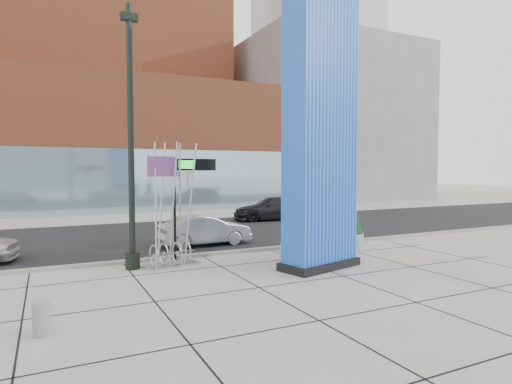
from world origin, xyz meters
name	(u,v)px	position (x,y,z in m)	size (l,w,h in m)	color
ground	(214,284)	(0.00, 0.00, 0.00)	(160.00, 160.00, 0.00)	#9E9991
street_asphalt	(145,236)	(0.00, 10.00, 0.01)	(80.00, 12.00, 0.02)	black
curb_edge	(177,257)	(0.00, 4.00, 0.06)	(80.00, 0.30, 0.12)	gray
tower_podium	(115,145)	(1.00, 27.00, 5.50)	(34.00, 10.00, 11.00)	#AC5332
tower_glass_front	(124,181)	(1.00, 22.20, 2.50)	(34.00, 0.60, 5.00)	#8CA5B2
building_grey_parking	(321,124)	(26.00, 32.00, 9.00)	(20.00, 18.00, 18.00)	slate
building_pale_office	(316,23)	(36.00, 48.00, 27.50)	(16.00, 16.00, 55.00)	#B2B7BC
blue_pylon	(321,131)	(4.00, 0.31, 4.70)	(3.15, 1.99, 9.72)	#0D2CC6
lamp_post	(131,162)	(-1.84, 3.00, 3.65)	(0.56, 0.49, 8.91)	black
public_art_sculpture	(171,233)	(-0.52, 3.00, 1.15)	(2.08, 1.32, 4.38)	silver
concrete_bollard	(42,319)	(-4.59, -2.21, 0.35)	(0.36, 0.36, 0.71)	gray
overhead_street_sign	(191,173)	(0.50, 3.73, 3.27)	(1.80, 0.41, 3.81)	black
round_planter_east	(351,221)	(7.00, 2.38, 1.25)	(1.05, 1.05, 2.63)	#7EA8AA
round_planter_mid	(313,224)	(5.20, 2.54, 1.20)	(1.01, 1.01, 2.53)	#7EA8AA
round_planter_west	(293,232)	(3.80, 1.80, 1.08)	(0.91, 0.91, 2.28)	#7EA8AA
car_silver_mid	(205,230)	(1.89, 6.22, 0.67)	(1.43, 4.10, 1.35)	#9B9CA2
car_dark_east	(273,209)	(9.22, 13.36, 0.77)	(2.17, 5.34, 1.55)	black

